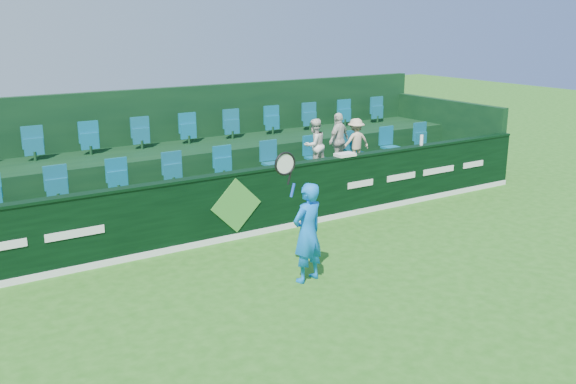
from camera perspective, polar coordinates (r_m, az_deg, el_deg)
ground at (r=9.75m, az=6.53°, el=-10.65°), size 60.00×60.00×0.00m
sponsor_hoarding at (r=12.64m, az=-4.85°, el=-1.20°), size 16.00×0.25×1.35m
stand_tier_front at (r=13.66m, az=-7.00°, el=-1.19°), size 16.00×2.00×0.80m
stand_tier_back at (r=15.28m, az=-10.15°, el=1.42°), size 16.00×1.80×1.30m
stand_rear at (r=15.56m, az=-10.89°, el=3.77°), size 16.00×4.10×2.60m
seat_row_front at (r=13.83m, az=-7.82°, el=1.99°), size 13.50×0.50×0.60m
seat_row_back at (r=15.36m, az=-10.75°, el=5.09°), size 13.50×0.50×0.60m
tennis_player at (r=10.51m, az=1.72°, el=-3.54°), size 1.07×0.52×2.31m
spectator_left at (r=14.78m, az=2.37°, el=4.19°), size 0.65×0.54×1.22m
spectator_middle at (r=15.17m, az=4.52°, el=4.61°), size 0.83×0.58×1.30m
spectator_right at (r=15.50m, az=6.04°, el=4.47°), size 0.77×0.51×1.12m
towel at (r=13.91m, az=5.09°, el=3.33°), size 0.42×0.28×0.06m
drinks_bottle at (r=15.35m, az=11.78°, el=4.55°), size 0.08×0.08×0.25m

